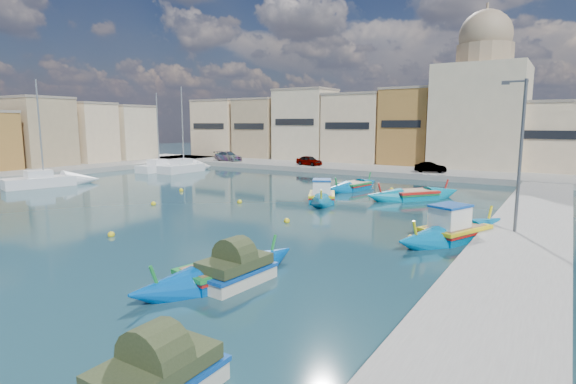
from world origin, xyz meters
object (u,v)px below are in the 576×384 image
Objects in this scene: luzzu_green at (354,187)px; luzzu_blue_south at (221,275)px; luzzu_turquoise_cabin at (454,233)px; yacht_north at (192,168)px; luzzu_cyan_mid at (414,196)px; church_block at (481,102)px; luzzu_blue_cabin at (322,197)px; quay_street_lamp at (519,155)px; tender_near at (235,271)px; yacht_midnorth at (167,167)px; yacht_mid at (60,181)px; tender_far at (156,380)px.

luzzu_green is 0.95× the size of luzzu_blue_south.
luzzu_turquoise_cabin is 38.81m from yacht_north.
luzzu_cyan_mid is at bearing 116.14° from luzzu_turquoise_cabin.
church_block is 1.74× the size of yacht_north.
church_block is at bearing 88.48° from luzzu_blue_south.
luzzu_blue_cabin is at bearing -85.90° from luzzu_green.
quay_street_lamp is 15.61m from luzzu_blue_south.
luzzu_blue_south is at bearing -172.88° from tender_near.
quay_street_lamp is 15.15m from tender_near.
luzzu_blue_cabin is 0.69× the size of yacht_north.
luzzu_blue_cabin is 0.96× the size of luzzu_cyan_mid.
quay_street_lamp reaches higher than luzzu_cyan_mid.
quay_street_lamp reaches higher than luzzu_green.
yacht_midnorth is at bearing 171.89° from luzzu_cyan_mid.
luzzu_cyan_mid is 0.99× the size of luzzu_blue_south.
quay_street_lamp is at bearing -50.71° from luzzu_cyan_mid.
luzzu_green is at bearing 26.53° from yacht_mid.
luzzu_green is 24.97m from tender_near.
tender_near is 7.19m from tender_far.
tender_near is at bearing -20.98° from yacht_mid.
church_block is at bearing 92.69° from tender_far.
tender_far is (3.02, -28.49, 0.20)m from luzzu_cyan_mid.
luzzu_turquoise_cabin is at bearing -63.86° from luzzu_cyan_mid.
yacht_mid reaches higher than luzzu_blue_south.
luzzu_blue_cabin is 28.44m from yacht_midnorth.
yacht_mid is at bearing 158.51° from luzzu_blue_south.
yacht_midnorth is (-40.44, 14.39, -3.93)m from quay_street_lamp.
luzzu_blue_south is (4.91, -17.34, -0.09)m from luzzu_blue_cabin.
tender_far is (3.08, -6.49, -0.01)m from tender_near.
luzzu_turquoise_cabin reaches higher than luzzu_cyan_mid.
luzzu_green is (-14.08, 12.00, -4.09)m from quay_street_lamp.
luzzu_blue_south is at bearing -21.49° from yacht_mid.
yacht_midnorth reaches higher than tender_far.
yacht_mid is (-33.95, 18.32, -0.05)m from tender_far.
quay_street_lamp is at bearing 25.68° from luzzu_turquoise_cabin.
tender_far is at bearing -28.36° from yacht_mid.
quay_street_lamp is 39.12m from yacht_mid.
church_block reaches higher than luzzu_blue_south.
luzzu_turquoise_cabin is 12.63m from luzzu_blue_south.
quay_street_lamp is at bearing 54.85° from luzzu_blue_south.
luzzu_blue_cabin reaches higher than luzzu_green.
yacht_mid is at bearing -84.13° from yacht_midnorth.
quay_street_lamp is 0.78× the size of yacht_midnorth.
luzzu_blue_south is at bearing -91.77° from luzzu_cyan_mid.
luzzu_green is 32.05m from tender_far.
luzzu_turquoise_cabin is at bearing 61.20° from luzzu_blue_south.
yacht_north reaches higher than luzzu_green.
quay_street_lamp is 13.26m from luzzu_cyan_mid.
yacht_north is 1.03× the size of yacht_mid.
church_block reaches higher than luzzu_turquoise_cabin.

